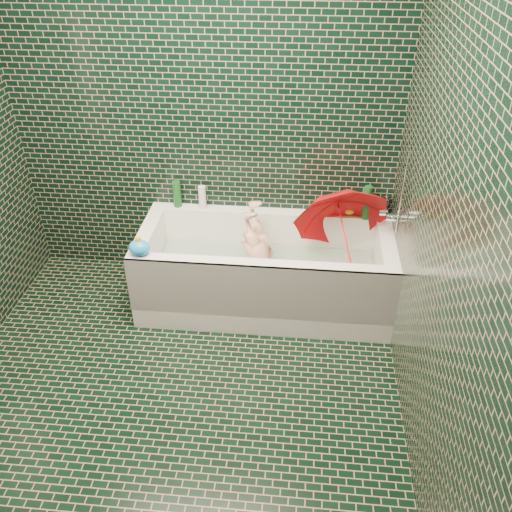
# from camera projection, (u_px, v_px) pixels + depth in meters

# --- Properties ---
(floor) EXTENTS (2.80, 2.80, 0.00)m
(floor) POSITION_uv_depth(u_px,v_px,m) (171.00, 408.00, 3.08)
(floor) COLOR black
(floor) RESTS_ON ground
(wall_back) EXTENTS (2.80, 0.00, 2.80)m
(wall_back) POSITION_uv_depth(u_px,v_px,m) (202.00, 110.00, 3.53)
(wall_back) COLOR black
(wall_back) RESTS_ON floor
(wall_right) EXTENTS (0.00, 2.80, 2.80)m
(wall_right) POSITION_uv_depth(u_px,v_px,m) (449.00, 233.00, 2.27)
(wall_right) COLOR black
(wall_right) RESTS_ON floor
(bathtub) EXTENTS (1.70, 0.75, 0.55)m
(bathtub) POSITION_uv_depth(u_px,v_px,m) (265.00, 278.00, 3.75)
(bathtub) COLOR white
(bathtub) RESTS_ON floor
(bath_mat) EXTENTS (1.35, 0.47, 0.01)m
(bath_mat) POSITION_uv_depth(u_px,v_px,m) (265.00, 283.00, 3.80)
(bath_mat) COLOR green
(bath_mat) RESTS_ON bathtub
(water) EXTENTS (1.48, 0.53, 0.00)m
(water) POSITION_uv_depth(u_px,v_px,m) (265.00, 266.00, 3.72)
(water) COLOR silver
(water) RESTS_ON bathtub
(faucet) EXTENTS (0.18, 0.19, 0.55)m
(faucet) POSITION_uv_depth(u_px,v_px,m) (395.00, 212.00, 3.38)
(faucet) COLOR silver
(faucet) RESTS_ON wall_right
(child) EXTENTS (0.92, 0.47, 0.35)m
(child) POSITION_uv_depth(u_px,v_px,m) (262.00, 263.00, 3.72)
(child) COLOR #DEA18B
(child) RESTS_ON bathtub
(umbrella) EXTENTS (0.84, 0.84, 0.93)m
(umbrella) POSITION_uv_depth(u_px,v_px,m) (344.00, 232.00, 3.56)
(umbrella) COLOR red
(umbrella) RESTS_ON bathtub
(soap_bottle_a) EXTENTS (0.11, 0.11, 0.24)m
(soap_bottle_a) POSITION_uv_depth(u_px,v_px,m) (376.00, 215.00, 3.79)
(soap_bottle_a) COLOR white
(soap_bottle_a) RESTS_ON bathtub
(soap_bottle_b) EXTENTS (0.09, 0.09, 0.20)m
(soap_bottle_b) POSITION_uv_depth(u_px,v_px,m) (381.00, 217.00, 3.77)
(soap_bottle_b) COLOR #571E71
(soap_bottle_b) RESTS_ON bathtub
(soap_bottle_c) EXTENTS (0.15, 0.15, 0.15)m
(soap_bottle_c) POSITION_uv_depth(u_px,v_px,m) (372.00, 217.00, 3.77)
(soap_bottle_c) COLOR #154C1D
(soap_bottle_c) RESTS_ON bathtub
(bottle_right_tall) EXTENTS (0.06, 0.06, 0.24)m
(bottle_right_tall) POSITION_uv_depth(u_px,v_px,m) (367.00, 203.00, 3.69)
(bottle_right_tall) COLOR #154C1D
(bottle_right_tall) RESTS_ON bathtub
(bottle_right_pump) EXTENTS (0.06, 0.06, 0.16)m
(bottle_right_pump) POSITION_uv_depth(u_px,v_px,m) (385.00, 206.00, 3.74)
(bottle_right_pump) COLOR silver
(bottle_right_pump) RESTS_ON bathtub
(bottle_left_tall) EXTENTS (0.07, 0.07, 0.19)m
(bottle_left_tall) POSITION_uv_depth(u_px,v_px,m) (177.00, 194.00, 3.85)
(bottle_left_tall) COLOR #154C1D
(bottle_left_tall) RESTS_ON bathtub
(bottle_left_short) EXTENTS (0.07, 0.07, 0.17)m
(bottle_left_short) POSITION_uv_depth(u_px,v_px,m) (202.00, 198.00, 3.82)
(bottle_left_short) COLOR white
(bottle_left_short) RESTS_ON bathtub
(rubber_duck) EXTENTS (0.12, 0.10, 0.09)m
(rubber_duck) POSITION_uv_depth(u_px,v_px,m) (350.00, 209.00, 3.77)
(rubber_duck) COLOR gold
(rubber_duck) RESTS_ON bathtub
(bath_toy) EXTENTS (0.15, 0.13, 0.13)m
(bath_toy) POSITION_uv_depth(u_px,v_px,m) (139.00, 247.00, 3.35)
(bath_toy) COLOR #188ADC
(bath_toy) RESTS_ON bathtub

